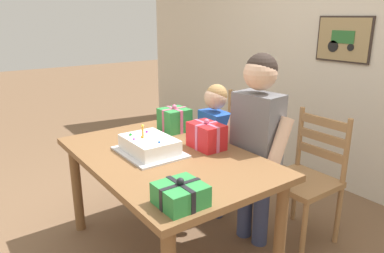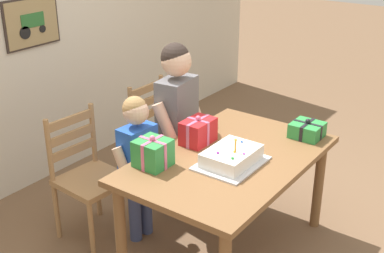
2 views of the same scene
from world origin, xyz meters
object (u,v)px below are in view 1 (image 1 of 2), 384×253
Objects in this scene: chair_right at (306,178)px; child_older at (257,133)px; gift_box_corner_small at (206,136)px; gift_box_red_large at (174,120)px; gift_box_beside_cake at (180,194)px; chair_left at (229,146)px; dining_table at (166,168)px; child_younger at (215,138)px; birthday_cake at (149,146)px.

chair_right is 0.69× the size of child_older.
gift_box_red_large is at bearing 175.50° from gift_box_corner_small.
child_older reaches higher than gift_box_beside_cake.
gift_box_corner_small is 0.34m from child_older.
chair_left is (-0.03, 0.58, -0.34)m from gift_box_red_large.
gift_box_beside_cake is (0.58, -0.28, 0.14)m from dining_table.
gift_box_beside_cake is 0.23× the size of chair_left.
dining_table is 0.63m from child_younger.
child_younger reaches higher than dining_table.
gift_box_red_large is at bearing 139.97° from dining_table.
dining_table is at bearing -110.52° from child_older.
child_younger is at bearing -59.84° from chair_left.
dining_table is 1.56× the size of chair_right.
chair_left is at bearing -179.99° from chair_right.
gift_box_corner_small is 0.26× the size of chair_left.
dining_table is at bearing 154.57° from gift_box_beside_cake.
child_older is (0.60, 0.27, 0.00)m from gift_box_red_large.
birthday_cake is at bearing -71.36° from chair_left.
chair_left is 0.81m from chair_right.
child_older is (0.30, 0.65, 0.04)m from birthday_cake.
chair_left is 0.78m from child_older.
gift_box_beside_cake is at bearing -46.89° from gift_box_corner_small.
dining_table is 0.66m from gift_box_beside_cake.
birthday_cake is at bearing -111.25° from gift_box_corner_small.
gift_box_red_large is 0.15× the size of child_older.
child_younger reaches higher than gift_box_beside_cake.
gift_box_beside_cake is at bearing -31.77° from gift_box_red_large.
child_younger is (-0.14, 0.65, -0.12)m from birthday_cake.
gift_box_corner_small is 0.84m from chair_left.
child_older is (-0.36, 0.86, 0.04)m from gift_box_beside_cake.
gift_box_red_large is at bearing -156.02° from child_older.
gift_box_red_large is 0.19× the size of child_younger.
chair_left is (-0.46, 0.61, -0.34)m from gift_box_corner_small.
chair_left is 0.69× the size of child_older.
gift_box_red_large is at bearing 148.23° from gift_box_beside_cake.
gift_box_beside_cake is (0.96, -0.59, -0.03)m from gift_box_red_large.
child_younger is at bearing 133.07° from gift_box_beside_cake.
child_older reaches higher than dining_table.
chair_left reaches higher than dining_table.
child_older is 0.47m from child_younger.
gift_box_beside_cake is at bearing -17.56° from birthday_cake.
gift_box_corner_small reaches higher than birthday_cake.
birthday_cake is 0.48× the size of chair_left.
gift_box_beside_cake is 1.56m from chair_left.
child_younger is at bearing 102.42° from birthday_cake.
birthday_cake is at bearing -52.20° from gift_box_red_large.
gift_box_corner_small is 0.78m from chair_right.
birthday_cake is 0.72m from child_older.
chair_left is at bearing 130.05° from gift_box_beside_cake.
dining_table is 1.00m from chair_left.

